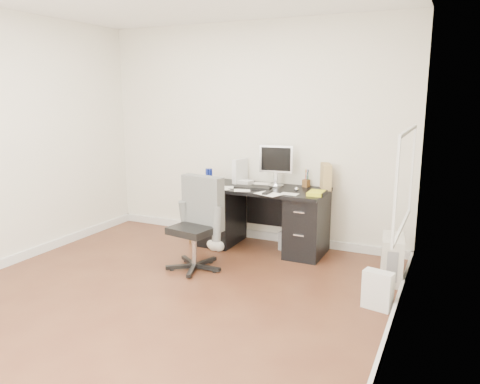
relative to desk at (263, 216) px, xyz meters
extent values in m
plane|color=#482317|center=(-0.30, -1.65, -0.40)|extent=(4.00, 4.00, 0.00)
cube|color=silver|center=(-0.30, 0.35, 0.95)|extent=(4.00, 0.02, 2.70)
cube|color=silver|center=(-2.30, -1.65, 0.95)|extent=(0.02, 4.00, 2.70)
cube|color=silver|center=(1.70, -1.65, 0.95)|extent=(0.02, 4.00, 2.70)
cube|color=silver|center=(-0.30, 0.33, -0.35)|extent=(4.00, 0.03, 0.10)
cube|color=silver|center=(1.69, -1.65, -0.35)|extent=(0.03, 4.00, 0.10)
cube|color=silver|center=(-2.29, -1.65, -0.35)|extent=(0.03, 4.00, 0.10)
cube|color=black|center=(0.00, 0.00, 0.33)|extent=(1.50, 0.70, 0.04)
cube|color=black|center=(-0.55, 0.00, -0.04)|extent=(0.40, 0.60, 0.71)
cube|color=black|center=(0.55, 0.00, -0.04)|extent=(0.40, 0.60, 0.71)
cube|color=black|center=(0.00, 0.33, 0.06)|extent=(0.70, 0.03, 0.51)
cube|color=black|center=(-0.09, -0.10, 0.36)|extent=(0.45, 0.21, 0.02)
sphere|color=#AEAFB3|center=(0.43, -0.05, 0.38)|extent=(0.06, 0.06, 0.05)
cylinder|color=navy|center=(-0.69, -0.07, 0.45)|extent=(0.10, 0.10, 0.19)
cube|color=silver|center=(-0.38, 0.16, 0.50)|extent=(0.16, 0.28, 0.30)
cube|color=olive|center=(0.69, 0.22, 0.50)|extent=(0.22, 0.29, 0.30)
cube|color=#D1D016|center=(0.69, -0.13, 0.37)|extent=(0.19, 0.23, 0.04)
cube|color=#BAB5A8|center=(1.55, -0.38, -0.17)|extent=(0.27, 0.48, 0.46)
cube|color=silver|center=(1.52, -1.08, -0.23)|extent=(0.28, 0.22, 0.34)
cube|color=#4F2E17|center=(-0.78, 0.07, -0.17)|extent=(0.60, 0.60, 0.45)
cube|color=slate|center=(0.40, 0.14, -0.29)|extent=(0.41, 0.35, 0.22)
camera|label=1|loc=(2.05, -5.02, 1.44)|focal=35.00mm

